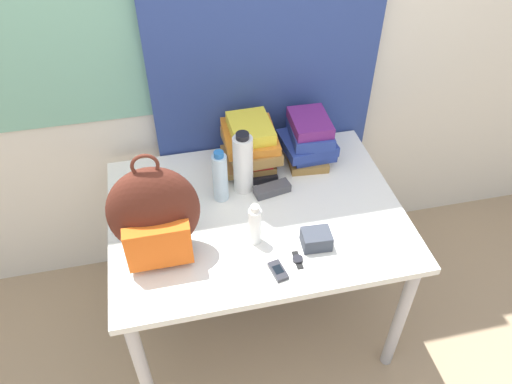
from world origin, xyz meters
name	(u,v)px	position (x,y,z in m)	size (l,w,h in m)	color
wall_back	(227,26)	(0.00, 0.95, 1.25)	(6.00, 0.06, 2.50)	silver
curtain_blue	(266,28)	(0.14, 0.90, 1.25)	(0.98, 0.04, 2.50)	navy
desk	(256,224)	(0.00, 0.43, 0.63)	(1.16, 0.87, 0.71)	silver
backpack	(154,215)	(-0.39, 0.30, 0.89)	(0.32, 0.19, 0.44)	#512319
book_stack_left	(250,145)	(0.04, 0.72, 0.82)	(0.23, 0.29, 0.22)	black
book_stack_center	(308,139)	(0.30, 0.72, 0.81)	(0.23, 0.26, 0.21)	olive
water_bottle	(220,177)	(-0.12, 0.54, 0.82)	(0.06, 0.06, 0.24)	silver
sports_bottle	(243,163)	(-0.02, 0.57, 0.84)	(0.08, 0.08, 0.28)	white
sunscreen_bottle	(255,225)	(-0.04, 0.28, 0.79)	(0.05, 0.05, 0.18)	white
cell_phone	(278,271)	(0.01, 0.11, 0.72)	(0.06, 0.09, 0.02)	#2D2D33
sunglasses_case	(272,189)	(0.09, 0.52, 0.73)	(0.16, 0.08, 0.04)	#47474C
camera_pouch	(316,239)	(0.18, 0.21, 0.74)	(0.11, 0.09, 0.06)	#383D47
wristwatch	(298,260)	(0.09, 0.15, 0.71)	(0.04, 0.08, 0.01)	black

